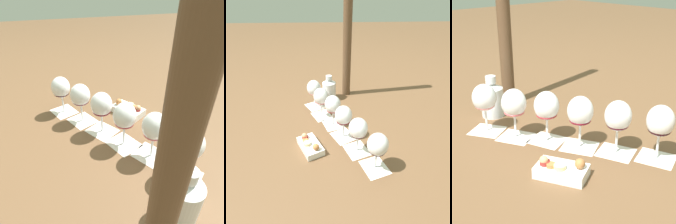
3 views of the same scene
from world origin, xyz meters
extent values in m
plane|color=brown|center=(0.00, 0.00, 0.00)|extent=(8.00, 8.00, 0.00)
cube|color=silver|center=(-0.28, -0.14, 0.00)|extent=(0.15, 0.15, 0.00)
cube|color=silver|center=(-0.16, -0.09, 0.00)|extent=(0.15, 0.15, 0.00)
cube|color=silver|center=(-0.06, -0.03, 0.00)|extent=(0.15, 0.14, 0.00)
cube|color=silver|center=(0.05, 0.02, 0.00)|extent=(0.15, 0.15, 0.00)
cube|color=silver|center=(0.16, 0.08, 0.00)|extent=(0.15, 0.14, 0.00)
cube|color=silver|center=(0.28, 0.15, 0.00)|extent=(0.14, 0.14, 0.00)
cylinder|color=white|center=(-0.28, -0.14, 0.00)|extent=(0.06, 0.06, 0.01)
cylinder|color=white|center=(-0.28, -0.14, 0.05)|extent=(0.01, 0.01, 0.08)
ellipsoid|color=white|center=(-0.28, -0.14, 0.13)|extent=(0.09, 0.09, 0.10)
ellipsoid|color=pink|center=(-0.28, -0.14, 0.10)|extent=(0.07, 0.07, 0.03)
cylinder|color=white|center=(-0.16, -0.09, 0.00)|extent=(0.06, 0.06, 0.01)
cylinder|color=white|center=(-0.16, -0.09, 0.05)|extent=(0.01, 0.01, 0.08)
ellipsoid|color=white|center=(-0.16, -0.09, 0.13)|extent=(0.09, 0.09, 0.10)
ellipsoid|color=#D25762|center=(-0.16, -0.09, 0.10)|extent=(0.07, 0.07, 0.02)
cylinder|color=white|center=(-0.06, -0.03, 0.00)|extent=(0.06, 0.06, 0.01)
cylinder|color=white|center=(-0.06, -0.03, 0.05)|extent=(0.01, 0.01, 0.08)
ellipsoid|color=white|center=(-0.06, -0.03, 0.13)|extent=(0.09, 0.09, 0.10)
ellipsoid|color=#A32E38|center=(-0.06, -0.03, 0.10)|extent=(0.07, 0.07, 0.02)
cylinder|color=white|center=(0.05, 0.02, 0.00)|extent=(0.06, 0.06, 0.01)
cylinder|color=white|center=(0.05, 0.02, 0.05)|extent=(0.01, 0.01, 0.08)
ellipsoid|color=white|center=(0.05, 0.02, 0.13)|extent=(0.09, 0.09, 0.10)
ellipsoid|color=maroon|center=(0.05, 0.02, 0.10)|extent=(0.07, 0.07, 0.02)
cylinder|color=white|center=(0.16, 0.08, 0.00)|extent=(0.06, 0.06, 0.01)
cylinder|color=white|center=(0.16, 0.08, 0.05)|extent=(0.01, 0.01, 0.08)
ellipsoid|color=white|center=(0.16, 0.08, 0.13)|extent=(0.09, 0.09, 0.10)
ellipsoid|color=#450D1C|center=(0.16, 0.08, 0.11)|extent=(0.07, 0.07, 0.03)
cylinder|color=white|center=(0.28, 0.15, 0.00)|extent=(0.06, 0.06, 0.01)
cylinder|color=white|center=(0.28, 0.15, 0.05)|extent=(0.01, 0.01, 0.08)
ellipsoid|color=white|center=(0.28, 0.15, 0.13)|extent=(0.09, 0.09, 0.10)
ellipsoid|color=black|center=(0.28, 0.15, 0.10)|extent=(0.07, 0.07, 0.03)
cylinder|color=silver|center=(-0.39, -0.04, 0.06)|extent=(0.09, 0.09, 0.12)
cone|color=silver|center=(-0.39, -0.04, 0.13)|extent=(0.09, 0.09, 0.02)
cylinder|color=silver|center=(-0.39, -0.04, 0.16)|extent=(0.04, 0.04, 0.03)
cube|color=white|center=(0.14, -0.15, 0.02)|extent=(0.18, 0.15, 0.03)
cylinder|color=#B2703D|center=(0.12, -0.17, 0.04)|extent=(0.03, 0.03, 0.01)
cylinder|color=maroon|center=(0.10, -0.17, 0.04)|extent=(0.03, 0.03, 0.01)
cylinder|color=beige|center=(0.15, -0.16, 0.04)|extent=(0.04, 0.04, 0.01)
sphere|color=#B2703D|center=(0.18, -0.11, 0.05)|extent=(0.03, 0.03, 0.03)
sphere|color=tan|center=(0.09, -0.18, 0.05)|extent=(0.03, 0.03, 0.03)
cylinder|color=brown|center=(-0.45, 0.09, 0.51)|extent=(0.06, 0.06, 1.03)
camera|label=1|loc=(-0.61, 0.25, 0.53)|focal=32.00mm
camera|label=2|loc=(0.89, -0.05, 0.68)|focal=32.00mm
camera|label=3|loc=(0.77, -0.74, 0.58)|focal=55.00mm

